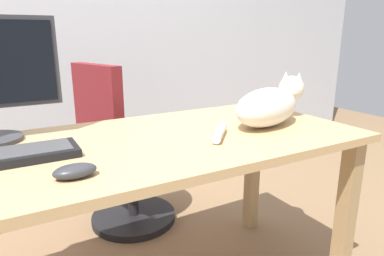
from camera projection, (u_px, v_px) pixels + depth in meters
The scene contains 4 objects.
desk at pixel (136, 167), 1.19m from camera, with size 1.66×0.71×0.70m.
office_chair at pixel (124, 159), 1.88m from camera, with size 0.50×0.48×0.92m.
cat at pixel (270, 105), 1.37m from camera, with size 0.59×0.29×0.20m.
computer_mouse at pixel (75, 171), 0.87m from camera, with size 0.11×0.06×0.04m, color #333338.
Camera 1 is at (-0.38, -1.06, 1.06)m, focal length 31.99 mm.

